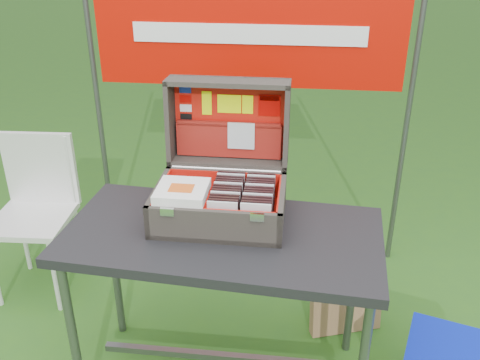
# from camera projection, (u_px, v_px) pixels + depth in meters

# --- Properties ---
(table) EXTENTS (1.25, 0.69, 0.76)m
(table) POSITION_uv_depth(u_px,v_px,m) (223.00, 310.00, 2.20)
(table) COLOR black
(table) RESTS_ON ground
(table_top) EXTENTS (1.25, 0.69, 0.04)m
(table_top) POSITION_uv_depth(u_px,v_px,m) (222.00, 236.00, 2.05)
(table_top) COLOR black
(table_top) RESTS_ON ground
(table_leg_fl) EXTENTS (0.04, 0.04, 0.72)m
(table_leg_fl) POSITION_uv_depth(u_px,v_px,m) (74.00, 344.00, 2.05)
(table_leg_fl) COLOR #59595B
(table_leg_fl) RESTS_ON ground
(table_leg_bl) EXTENTS (0.04, 0.04, 0.72)m
(table_leg_bl) POSITION_uv_depth(u_px,v_px,m) (115.00, 270.00, 2.49)
(table_leg_bl) COLOR #59595B
(table_leg_bl) RESTS_ON ground
(table_leg_br) EXTENTS (0.04, 0.04, 0.72)m
(table_leg_br) POSITION_uv_depth(u_px,v_px,m) (353.00, 287.00, 2.37)
(table_leg_br) COLOR #59595B
(table_leg_br) RESTS_ON ground
(table_brace) EXTENTS (1.06, 0.03, 0.03)m
(table_brace) POSITION_uv_depth(u_px,v_px,m) (224.00, 357.00, 2.32)
(table_brace) COLOR #59595B
(table_brace) RESTS_ON ground
(suitcase) EXTENTS (0.51, 0.52, 0.49)m
(suitcase) POSITION_uv_depth(u_px,v_px,m) (221.00, 157.00, 2.06)
(suitcase) COLOR #49423A
(suitcase) RESTS_ON table
(suitcase_base_bottom) EXTENTS (0.51, 0.36, 0.02)m
(suitcase_base_bottom) POSITION_uv_depth(u_px,v_px,m) (220.00, 217.00, 2.11)
(suitcase_base_bottom) COLOR #49423A
(suitcase_base_bottom) RESTS_ON table_top
(suitcase_base_wall_front) EXTENTS (0.51, 0.02, 0.14)m
(suitcase_base_wall_front) POSITION_uv_depth(u_px,v_px,m) (213.00, 227.00, 1.94)
(suitcase_base_wall_front) COLOR #49423A
(suitcase_base_wall_front) RESTS_ON table_top
(suitcase_base_wall_back) EXTENTS (0.51, 0.02, 0.14)m
(suitcase_base_wall_back) POSITION_uv_depth(u_px,v_px,m) (226.00, 185.00, 2.24)
(suitcase_base_wall_back) COLOR #49423A
(suitcase_base_wall_back) RESTS_ON table_top
(suitcase_base_wall_left) EXTENTS (0.02, 0.36, 0.14)m
(suitcase_base_wall_left) POSITION_uv_depth(u_px,v_px,m) (159.00, 201.00, 2.11)
(suitcase_base_wall_left) COLOR #49423A
(suitcase_base_wall_left) RESTS_ON table_top
(suitcase_base_wall_right) EXTENTS (0.02, 0.36, 0.14)m
(suitcase_base_wall_right) POSITION_uv_depth(u_px,v_px,m) (282.00, 208.00, 2.06)
(suitcase_base_wall_right) COLOR #49423A
(suitcase_base_wall_right) RESTS_ON table_top
(suitcase_liner_floor) EXTENTS (0.47, 0.32, 0.01)m
(suitcase_liner_floor) POSITION_uv_depth(u_px,v_px,m) (220.00, 214.00, 2.11)
(suitcase_liner_floor) COLOR red
(suitcase_liner_floor) RESTS_ON suitcase_base_bottom
(suitcase_latch_left) EXTENTS (0.05, 0.01, 0.03)m
(suitcase_latch_left) POSITION_uv_depth(u_px,v_px,m) (167.00, 212.00, 1.92)
(suitcase_latch_left) COLOR silver
(suitcase_latch_left) RESTS_ON suitcase_base_wall_front
(suitcase_latch_right) EXTENTS (0.05, 0.01, 0.03)m
(suitcase_latch_right) POSITION_uv_depth(u_px,v_px,m) (257.00, 217.00, 1.89)
(suitcase_latch_right) COLOR silver
(suitcase_latch_right) RESTS_ON suitcase_base_wall_front
(suitcase_hinge) EXTENTS (0.45, 0.02, 0.02)m
(suitcase_hinge) POSITION_uv_depth(u_px,v_px,m) (226.00, 169.00, 2.22)
(suitcase_hinge) COLOR silver
(suitcase_hinge) RESTS_ON suitcase_base_wall_back
(suitcase_lid_back) EXTENTS (0.51, 0.04, 0.36)m
(suitcase_lid_back) POSITION_uv_depth(u_px,v_px,m) (230.00, 119.00, 2.26)
(suitcase_lid_back) COLOR #49423A
(suitcase_lid_back) RESTS_ON suitcase_base_wall_back
(suitcase_lid_rim_far) EXTENTS (0.51, 0.14, 0.03)m
(suitcase_lid_rim_far) POSITION_uv_depth(u_px,v_px,m) (228.00, 82.00, 2.14)
(suitcase_lid_rim_far) COLOR #49423A
(suitcase_lid_rim_far) RESTS_ON suitcase_lid_back
(suitcase_lid_rim_near) EXTENTS (0.51, 0.14, 0.03)m
(suitcase_lid_rim_near) POSITION_uv_depth(u_px,v_px,m) (228.00, 161.00, 2.28)
(suitcase_lid_rim_near) COLOR #49423A
(suitcase_lid_rim_near) RESTS_ON suitcase_lid_back
(suitcase_lid_rim_left) EXTENTS (0.02, 0.15, 0.37)m
(suitcase_lid_rim_left) POSITION_uv_depth(u_px,v_px,m) (171.00, 121.00, 2.24)
(suitcase_lid_rim_left) COLOR #49423A
(suitcase_lid_rim_left) RESTS_ON suitcase_lid_back
(suitcase_lid_rim_right) EXTENTS (0.02, 0.15, 0.37)m
(suitcase_lid_rim_right) POSITION_uv_depth(u_px,v_px,m) (287.00, 125.00, 2.18)
(suitcase_lid_rim_right) COLOR #49423A
(suitcase_lid_rim_right) RESTS_ON suitcase_lid_back
(suitcase_lid_liner) EXTENTS (0.46, 0.02, 0.32)m
(suitcase_lid_liner) POSITION_uv_depth(u_px,v_px,m) (230.00, 120.00, 2.25)
(suitcase_lid_liner) COLOR red
(suitcase_lid_liner) RESTS_ON suitcase_lid_back
(suitcase_liner_wall_front) EXTENTS (0.47, 0.01, 0.12)m
(suitcase_liner_wall_front) POSITION_uv_depth(u_px,v_px,m) (213.00, 223.00, 1.94)
(suitcase_liner_wall_front) COLOR red
(suitcase_liner_wall_front) RESTS_ON suitcase_base_bottom
(suitcase_liner_wall_back) EXTENTS (0.47, 0.01, 0.12)m
(suitcase_liner_wall_back) POSITION_uv_depth(u_px,v_px,m) (225.00, 184.00, 2.23)
(suitcase_liner_wall_back) COLOR red
(suitcase_liner_wall_back) RESTS_ON suitcase_base_bottom
(suitcase_liner_wall_left) EXTENTS (0.01, 0.32, 0.12)m
(suitcase_liner_wall_left) POSITION_uv_depth(u_px,v_px,m) (162.00, 199.00, 2.11)
(suitcase_liner_wall_left) COLOR red
(suitcase_liner_wall_left) RESTS_ON suitcase_base_bottom
(suitcase_liner_wall_right) EXTENTS (0.01, 0.32, 0.12)m
(suitcase_liner_wall_right) POSITION_uv_depth(u_px,v_px,m) (278.00, 206.00, 2.06)
(suitcase_liner_wall_right) COLOR red
(suitcase_liner_wall_right) RESTS_ON suitcase_base_bottom
(suitcase_lid_pocket) EXTENTS (0.45, 0.04, 0.15)m
(suitcase_lid_pocket) POSITION_uv_depth(u_px,v_px,m) (229.00, 140.00, 2.27)
(suitcase_lid_pocket) COLOR maroon
(suitcase_lid_pocket) RESTS_ON suitcase_lid_liner
(suitcase_pocket_edge) EXTENTS (0.44, 0.02, 0.02)m
(suitcase_pocket_edge) POSITION_uv_depth(u_px,v_px,m) (229.00, 124.00, 2.23)
(suitcase_pocket_edge) COLOR maroon
(suitcase_pocket_edge) RESTS_ON suitcase_lid_pocket
(suitcase_pocket_cd) EXTENTS (0.11, 0.02, 0.11)m
(suitcase_pocket_cd) POSITION_uv_depth(u_px,v_px,m) (241.00, 136.00, 2.23)
(suitcase_pocket_cd) COLOR silver
(suitcase_pocket_cd) RESTS_ON suitcase_lid_pocket
(lid_sticker_cc_a) EXTENTS (0.05, 0.00, 0.03)m
(lid_sticker_cc_a) POSITION_uv_depth(u_px,v_px,m) (185.00, 89.00, 2.22)
(lid_sticker_cc_a) COLOR #1933B2
(lid_sticker_cc_a) RESTS_ON suitcase_lid_liner
(lid_sticker_cc_b) EXTENTS (0.05, 0.00, 0.03)m
(lid_sticker_cc_b) POSITION_uv_depth(u_px,v_px,m) (185.00, 99.00, 2.23)
(lid_sticker_cc_b) COLOR #B10300
(lid_sticker_cc_b) RESTS_ON suitcase_lid_liner
(lid_sticker_cc_c) EXTENTS (0.05, 0.00, 0.03)m
(lid_sticker_cc_c) POSITION_uv_depth(u_px,v_px,m) (186.00, 108.00, 2.25)
(lid_sticker_cc_c) COLOR white
(lid_sticker_cc_c) RESTS_ON suitcase_lid_liner
(lid_sticker_cc_d) EXTENTS (0.05, 0.00, 0.03)m
(lid_sticker_cc_d) POSITION_uv_depth(u_px,v_px,m) (186.00, 117.00, 2.26)
(lid_sticker_cc_d) COLOR black
(lid_sticker_cc_d) RESTS_ON suitcase_lid_liner
(lid_card_neon_tall) EXTENTS (0.04, 0.01, 0.10)m
(lid_card_neon_tall) POSITION_uv_depth(u_px,v_px,m) (207.00, 103.00, 2.23)
(lid_card_neon_tall) COLOR #DFFC04
(lid_card_neon_tall) RESTS_ON suitcase_lid_liner
(lid_card_neon_main) EXTENTS (0.10, 0.01, 0.08)m
(lid_card_neon_main) POSITION_uv_depth(u_px,v_px,m) (229.00, 104.00, 2.22)
(lid_card_neon_main) COLOR #DFFC04
(lid_card_neon_main) RESTS_ON suitcase_lid_liner
(lid_card_neon_small) EXTENTS (0.05, 0.01, 0.08)m
(lid_card_neon_small) POSITION_uv_depth(u_px,v_px,m) (248.00, 105.00, 2.21)
(lid_card_neon_small) COLOR #DFFC04
(lid_card_neon_small) RESTS_ON suitcase_lid_liner
(lid_sticker_band) EXTENTS (0.09, 0.01, 0.09)m
(lid_sticker_band) POSITION_uv_depth(u_px,v_px,m) (269.00, 105.00, 2.20)
(lid_sticker_band) COLOR #B10300
(lid_sticker_band) RESTS_ON suitcase_lid_liner
(lid_sticker_band_bar) EXTENTS (0.08, 0.00, 0.02)m
(lid_sticker_band_bar) POSITION_uv_depth(u_px,v_px,m) (270.00, 98.00, 2.19)
(lid_sticker_band_bar) COLOR black
(lid_sticker_band_bar) RESTS_ON suitcase_lid_liner
(cd_left_0) EXTENTS (0.11, 0.01, 0.13)m
(cd_left_0) POSITION_uv_depth(u_px,v_px,m) (223.00, 217.00, 1.96)
(cd_left_0) COLOR silver
(cd_left_0) RESTS_ON suitcase_liner_floor
(cd_left_1) EXTENTS (0.11, 0.01, 0.13)m
(cd_left_1) POSITION_uv_depth(u_px,v_px,m) (223.00, 215.00, 1.97)
(cd_left_1) COLOR black
(cd_left_1) RESTS_ON suitcase_liner_floor
(cd_left_2) EXTENTS (0.11, 0.01, 0.13)m
(cd_left_2) POSITION_uv_depth(u_px,v_px,m) (224.00, 212.00, 1.99)
(cd_left_2) COLOR black
(cd_left_2) RESTS_ON suitcase_liner_floor
(cd_left_3) EXTENTS (0.11, 0.01, 0.13)m
(cd_left_3) POSITION_uv_depth(u_px,v_px,m) (225.00, 209.00, 2.01)
(cd_left_3) COLOR black
(cd_left_3) RESTS_ON suitcase_liner_floor
(cd_left_4) EXTENTS (0.11, 0.01, 0.13)m
(cd_left_4) POSITION_uv_depth(u_px,v_px,m) (226.00, 207.00, 2.03)
(cd_left_4) COLOR silver
(cd_left_4) RESTS_ON suitcase_liner_floor
(cd_left_5) EXTENTS (0.11, 0.01, 0.13)m
(cd_left_5) POSITION_uv_depth(u_px,v_px,m) (226.00, 204.00, 2.04)
(cd_left_5) COLOR black
(cd_left_5) RESTS_ON suitcase_liner_floor
(cd_left_6) EXTENTS (0.11, 0.01, 0.13)m
(cd_left_6) POSITION_uv_depth(u_px,v_px,m) (227.00, 202.00, 2.06)
(cd_left_6) COLOR black
(cd_left_6) RESTS_ON suitcase_liner_floor
(cd_left_7) EXTENTS (0.11, 0.01, 0.13)m
(cd_left_7) POSITION_uv_depth(u_px,v_px,m) (228.00, 200.00, 2.08)
(cd_left_7) COLOR black
(cd_left_7) RESTS_ON suitcase_liner_floor
(cd_left_8) EXTENTS (0.11, 0.01, 0.13)m
(cd_left_8) POSITION_uv_depth(u_px,v_px,m) (228.00, 197.00, 2.10)
(cd_left_8) COLOR silver
(cd_left_8) RESTS_ON suitcase_liner_floor
(cd_left_9) EXTENTS (0.11, 0.01, 0.13)m
(cd_left_9) POSITION_uv_depth(u_px,v_px,m) (229.00, 195.00, 2.11)
(cd_left_9) COLOR black
(cd_left_9) RESTS_ON suitcase_liner_floor
(cd_left_10) EXTENTS (0.11, 0.01, 0.13)m
(cd_left_10) POSITION_uv_depth(u_px,v_px,m) (230.00, 193.00, 2.13)
(cd_left_10) COLOR black
(cd_left_10) RESTS_ON suitcase_liner_floor
(cd_left_11) EXTENTS (0.11, 0.01, 0.13)m
(cd_left_11) POSITION_uv_depth(u_px,v_px,m) (230.00, 190.00, 2.15)
(cd_left_11) COLOR black
(cd_left_11) RESTS_ON suitcase_liner_floor
(cd_left_12) EXTENTS (0.11, 0.01, 0.13)m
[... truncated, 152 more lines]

